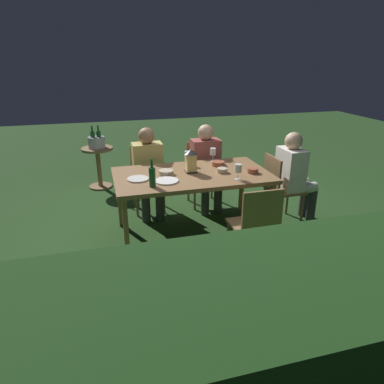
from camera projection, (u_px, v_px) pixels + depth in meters
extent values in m
plane|color=#26471E|center=(192.00, 232.00, 4.22)|extent=(16.00, 16.00, 0.00)
cube|color=olive|center=(192.00, 175.00, 3.96)|extent=(1.75, 0.97, 0.04)
cube|color=olive|center=(242.00, 187.00, 4.67)|extent=(0.05, 0.05, 0.70)
cube|color=olive|center=(120.00, 199.00, 4.27)|extent=(0.05, 0.05, 0.70)
cube|color=olive|center=(271.00, 212.00, 3.92)|extent=(0.05, 0.05, 0.70)
cube|color=olive|center=(126.00, 230.00, 3.52)|extent=(0.05, 0.05, 0.70)
cube|color=brown|center=(148.00, 180.00, 4.69)|extent=(0.42, 0.40, 0.03)
cube|color=brown|center=(145.00, 160.00, 4.78)|extent=(0.40, 0.02, 0.42)
cylinder|color=brown|center=(164.00, 199.00, 4.67)|extent=(0.03, 0.03, 0.42)
cylinder|color=brown|center=(137.00, 201.00, 4.58)|extent=(0.03, 0.03, 0.42)
cylinder|color=brown|center=(159.00, 190.00, 4.97)|extent=(0.03, 0.03, 0.42)
cylinder|color=brown|center=(134.00, 192.00, 4.88)|extent=(0.03, 0.03, 0.42)
cube|color=tan|center=(148.00, 162.00, 4.54)|extent=(0.38, 0.24, 0.50)
sphere|color=#997051|center=(146.00, 136.00, 4.42)|extent=(0.21, 0.21, 0.21)
cylinder|color=tan|center=(157.00, 182.00, 4.53)|extent=(0.13, 0.36, 0.13)
cylinder|color=tan|center=(143.00, 183.00, 4.48)|extent=(0.13, 0.36, 0.13)
cylinder|color=#333338|center=(160.00, 204.00, 4.47)|extent=(0.11, 0.11, 0.45)
cylinder|color=#333338|center=(146.00, 205.00, 4.42)|extent=(0.11, 0.11, 0.45)
cube|color=brown|center=(284.00, 189.00, 4.36)|extent=(0.40, 0.42, 0.03)
cube|color=brown|center=(272.00, 174.00, 4.23)|extent=(0.03, 0.40, 0.42)
cylinder|color=brown|center=(287.00, 199.00, 4.65)|extent=(0.03, 0.03, 0.42)
cylinder|color=brown|center=(302.00, 210.00, 4.32)|extent=(0.03, 0.03, 0.42)
cylinder|color=brown|center=(264.00, 202.00, 4.56)|extent=(0.03, 0.03, 0.42)
cylinder|color=brown|center=(277.00, 213.00, 4.24)|extent=(0.03, 0.03, 0.42)
cube|color=white|center=(291.00, 169.00, 4.28)|extent=(0.24, 0.38, 0.50)
sphere|color=#D1A889|center=(294.00, 141.00, 4.15)|extent=(0.21, 0.21, 0.21)
cylinder|color=white|center=(295.00, 183.00, 4.48)|extent=(0.36, 0.13, 0.13)
cylinder|color=white|center=(303.00, 188.00, 4.32)|extent=(0.36, 0.13, 0.13)
cylinder|color=#333338|center=(304.00, 199.00, 4.61)|extent=(0.11, 0.11, 0.45)
cylinder|color=#333338|center=(312.00, 205.00, 4.45)|extent=(0.11, 0.11, 0.45)
cube|color=brown|center=(252.00, 225.00, 3.44)|extent=(0.42, 0.40, 0.03)
cube|color=brown|center=(262.00, 212.00, 3.19)|extent=(0.40, 0.03, 0.42)
cylinder|color=brown|center=(228.00, 240.00, 3.63)|extent=(0.03, 0.03, 0.42)
cylinder|color=brown|center=(260.00, 235.00, 3.72)|extent=(0.03, 0.03, 0.42)
cylinder|color=brown|center=(241.00, 257.00, 3.32)|extent=(0.03, 0.03, 0.42)
cylinder|color=brown|center=(275.00, 251.00, 3.41)|extent=(0.03, 0.03, 0.42)
cube|color=brown|center=(204.00, 175.00, 4.89)|extent=(0.42, 0.40, 0.03)
cube|color=brown|center=(200.00, 156.00, 4.97)|extent=(0.40, 0.02, 0.42)
cylinder|color=brown|center=(220.00, 193.00, 4.86)|extent=(0.03, 0.03, 0.42)
cylinder|color=brown|center=(195.00, 195.00, 4.77)|extent=(0.03, 0.03, 0.42)
cylinder|color=brown|center=(212.00, 185.00, 5.17)|extent=(0.03, 0.03, 0.42)
cylinder|color=brown|center=(188.00, 187.00, 5.08)|extent=(0.03, 0.03, 0.42)
cube|color=#9E4C47|center=(205.00, 158.00, 4.74)|extent=(0.38, 0.24, 0.50)
sphere|color=#D1A889|center=(206.00, 133.00, 4.61)|extent=(0.21, 0.21, 0.21)
cylinder|color=#9E4C47|center=(215.00, 177.00, 4.72)|extent=(0.13, 0.36, 0.13)
cylinder|color=#9E4C47|center=(202.00, 178.00, 4.68)|extent=(0.13, 0.36, 0.13)
cylinder|color=#333338|center=(218.00, 198.00, 4.66)|extent=(0.11, 0.11, 0.45)
cylinder|color=#333338|center=(205.00, 199.00, 4.62)|extent=(0.11, 0.11, 0.45)
cube|color=black|center=(191.00, 171.00, 4.00)|extent=(0.12, 0.12, 0.01)
cube|color=#F9D17A|center=(191.00, 162.00, 3.96)|extent=(0.11, 0.11, 0.20)
cone|color=black|center=(191.00, 152.00, 3.91)|extent=(0.15, 0.15, 0.05)
cylinder|color=#195128|center=(152.00, 177.00, 3.52)|extent=(0.07, 0.07, 0.20)
cylinder|color=#195128|center=(152.00, 163.00, 3.47)|extent=(0.03, 0.03, 0.09)
cylinder|color=silver|center=(213.00, 161.00, 4.41)|extent=(0.06, 0.06, 0.00)
cylinder|color=silver|center=(213.00, 158.00, 4.39)|extent=(0.01, 0.01, 0.08)
cylinder|color=silver|center=(213.00, 151.00, 4.36)|extent=(0.08, 0.08, 0.08)
cylinder|color=maroon|center=(213.00, 153.00, 4.37)|extent=(0.07, 0.07, 0.03)
cylinder|color=silver|center=(188.00, 164.00, 4.27)|extent=(0.06, 0.06, 0.00)
cylinder|color=silver|center=(188.00, 161.00, 4.26)|extent=(0.01, 0.01, 0.08)
cylinder|color=silver|center=(188.00, 155.00, 4.23)|extent=(0.08, 0.08, 0.08)
cylinder|color=maroon|center=(188.00, 156.00, 4.24)|extent=(0.07, 0.07, 0.03)
cylinder|color=silver|center=(238.00, 179.00, 3.77)|extent=(0.06, 0.06, 0.00)
cylinder|color=silver|center=(238.00, 175.00, 3.75)|extent=(0.01, 0.01, 0.08)
cylinder|color=silver|center=(238.00, 168.00, 3.72)|extent=(0.08, 0.08, 0.08)
cylinder|color=maroon|center=(238.00, 170.00, 3.73)|extent=(0.07, 0.07, 0.03)
cylinder|color=silver|center=(138.00, 179.00, 3.76)|extent=(0.23, 0.23, 0.01)
cylinder|color=white|center=(167.00, 181.00, 3.70)|extent=(0.25, 0.25, 0.01)
cylinder|color=#BCAD8E|center=(166.00, 172.00, 3.91)|extent=(0.16, 0.16, 0.05)
cylinder|color=#424C1E|center=(166.00, 172.00, 3.91)|extent=(0.14, 0.14, 0.01)
cylinder|color=#9E5138|center=(253.00, 171.00, 3.96)|extent=(0.12, 0.12, 0.05)
cylinder|color=tan|center=(253.00, 170.00, 3.96)|extent=(0.10, 0.10, 0.02)
cylinder|color=#9E5138|center=(218.00, 164.00, 4.22)|extent=(0.15, 0.15, 0.05)
cylinder|color=#477533|center=(218.00, 163.00, 4.22)|extent=(0.13, 0.13, 0.02)
cylinder|color=#BCAD8E|center=(222.00, 170.00, 3.98)|extent=(0.12, 0.12, 0.05)
cylinder|color=beige|center=(222.00, 169.00, 3.98)|extent=(0.10, 0.10, 0.02)
cylinder|color=brown|center=(97.00, 149.00, 5.45)|extent=(0.48, 0.48, 0.03)
cylinder|color=brown|center=(99.00, 169.00, 5.57)|extent=(0.07, 0.07, 0.62)
cylinder|color=brown|center=(101.00, 186.00, 5.68)|extent=(0.36, 0.36, 0.02)
cylinder|color=#B2B7BF|center=(96.00, 142.00, 5.42)|extent=(0.26, 0.26, 0.17)
cylinder|color=white|center=(96.00, 140.00, 5.40)|extent=(0.23, 0.23, 0.04)
cylinder|color=#144723|center=(99.00, 136.00, 5.40)|extent=(0.07, 0.07, 0.16)
cylinder|color=#144723|center=(98.00, 128.00, 5.35)|extent=(0.03, 0.03, 0.09)
cylinder|color=#144723|center=(93.00, 137.00, 5.36)|extent=(0.07, 0.07, 0.16)
cylinder|color=#144723|center=(92.00, 129.00, 5.32)|extent=(0.03, 0.03, 0.09)
cube|color=#1E4219|center=(322.00, 358.00, 1.78)|extent=(4.50, 0.86, 1.12)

